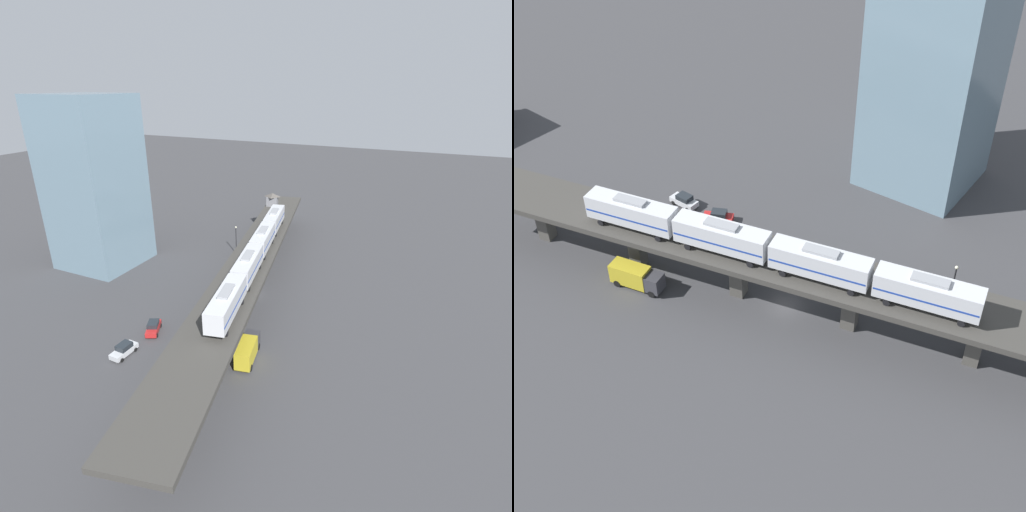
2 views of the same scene
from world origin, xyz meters
The scene contains 8 objects.
ground_plane centered at (0.00, 0.00, 0.00)m, with size 400.00×400.00×0.00m, color #38383A.
elevated_viaduct centered at (0.04, -0.17, 6.45)m, with size 28.07×91.64×7.51m.
subway_train centered at (-1.69, 1.18, 10.05)m, with size 13.49×49.23×4.45m.
street_car_silver centered at (9.26, 24.88, 0.94)m, with size 2.07×4.46×1.89m.
street_car_red centered at (9.08, 18.14, 0.94)m, with size 3.56×4.74×1.89m.
delivery_truck centered at (-8.12, 17.97, 1.76)m, with size 3.66×7.51×3.20m.
street_lamp centered at (11.94, -16.94, 4.11)m, with size 0.44×0.44×6.94m.
office_tower centered at (36.94, -0.38, 18.00)m, with size 16.00×16.00×36.00m.
Camera 2 is at (-54.34, -36.48, 63.18)m, focal length 50.00 mm.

